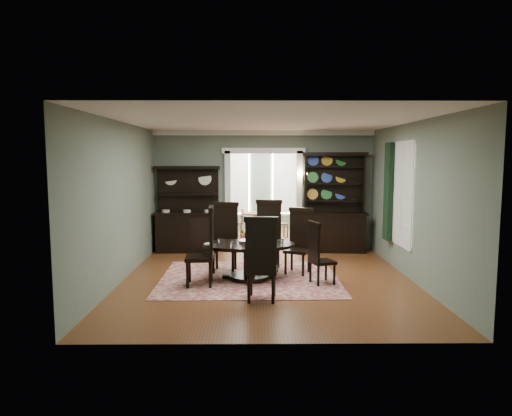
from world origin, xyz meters
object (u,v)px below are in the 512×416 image
Objects in this scene: welsh_dresser at (334,216)px; sideboard at (188,222)px; dining_table at (249,254)px; parlor_table at (255,221)px.

sideboard is at bearing -176.21° from welsh_dresser.
welsh_dresser is at bearing 47.76° from dining_table.
sideboard is 3.65m from welsh_dresser.
parlor_table is at bearing 48.08° from sideboard.
welsh_dresser reaches higher than sideboard.
welsh_dresser is 3.12× the size of parlor_table.
welsh_dresser reaches higher than dining_table.
sideboard reaches higher than parlor_table.
sideboard reaches higher than dining_table.
dining_table is 3.41m from welsh_dresser.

